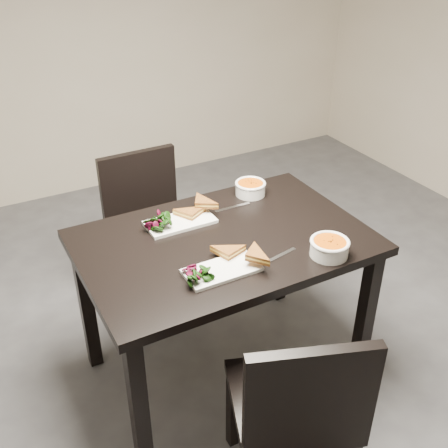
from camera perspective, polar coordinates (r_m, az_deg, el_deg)
name	(u,v)px	position (r m, az deg, el deg)	size (l,w,h in m)	color
ground	(225,421)	(2.53, 0.09, -20.04)	(5.00, 5.00, 0.00)	#47474C
table	(224,258)	(2.32, 0.00, -3.58)	(1.20, 0.80, 0.75)	black
chair_near	(297,407)	(1.96, 7.74, -18.55)	(0.54, 0.54, 0.85)	black
chair_far	(149,222)	(2.92, -7.93, 0.16)	(0.42, 0.42, 0.85)	black
plate_near	(222,270)	(2.07, -0.21, -4.88)	(0.29, 0.15, 0.01)	white
sandwich_near	(235,257)	(2.08, 1.17, -3.48)	(0.15, 0.11, 0.05)	#97591F
salad_near	(198,272)	(2.01, -2.73, -5.04)	(0.09, 0.08, 0.04)	black
soup_bowl_near	(329,247)	(2.18, 11.06, -2.37)	(0.16, 0.16, 0.07)	white
cutlery_near	(279,256)	(2.16, 5.81, -3.40)	(0.18, 0.02, 0.00)	silver
plate_far	(180,222)	(2.37, -4.65, 0.21)	(0.30, 0.15, 0.02)	white
sandwich_far	(195,214)	(2.37, -3.10, 1.10)	(0.15, 0.11, 0.05)	#97591F
salad_far	(159,222)	(2.33, -6.92, 0.21)	(0.09, 0.08, 0.04)	black
soup_bowl_far	(250,187)	(2.59, 2.80, 3.87)	(0.15, 0.15, 0.07)	white
cutlery_far	(232,207)	(2.49, 0.90, 1.77)	(0.18, 0.02, 0.00)	silver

